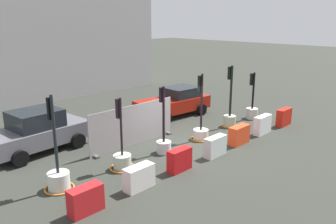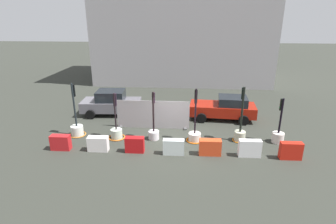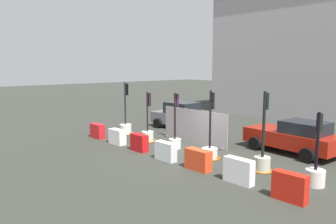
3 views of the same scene
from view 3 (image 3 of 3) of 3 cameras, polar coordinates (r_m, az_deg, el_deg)
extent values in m
plane|color=#2F312A|center=(15.52, 3.56, -7.37)|extent=(120.00, 120.00, 0.00)
cylinder|color=silver|center=(20.12, -7.41, -2.98)|extent=(0.71, 0.71, 0.59)
cylinder|color=black|center=(19.88, -7.49, 1.52)|extent=(0.10, 0.10, 2.59)
cube|color=black|center=(19.88, -7.24, 3.94)|extent=(0.16, 0.16, 0.70)
sphere|color=red|center=(19.92, -7.04, 4.63)|extent=(0.10, 0.10, 0.10)
sphere|color=orange|center=(19.94, -7.03, 3.96)|extent=(0.10, 0.10, 0.10)
sphere|color=green|center=(19.95, -7.02, 3.29)|extent=(0.10, 0.10, 0.10)
torus|color=orange|center=(20.18, -7.40, -3.71)|extent=(0.98, 0.98, 0.06)
cylinder|color=beige|center=(18.07, -3.60, -4.26)|extent=(0.67, 0.67, 0.55)
cylinder|color=black|center=(17.83, -3.63, 0.01)|extent=(0.08, 0.08, 2.17)
cube|color=black|center=(17.82, -3.35, 2.18)|extent=(0.18, 0.16, 0.72)
sphere|color=red|center=(17.85, -3.11, 2.97)|extent=(0.11, 0.11, 0.11)
sphere|color=orange|center=(17.87, -3.11, 2.20)|extent=(0.11, 0.11, 0.11)
sphere|color=green|center=(17.90, -3.10, 1.44)|extent=(0.11, 0.11, 0.11)
torus|color=orange|center=(18.12, -3.59, -4.99)|extent=(0.97, 0.97, 0.07)
cylinder|color=silver|center=(16.48, 1.21, -5.55)|extent=(0.61, 0.61, 0.49)
cylinder|color=black|center=(16.20, 1.22, -0.71)|extent=(0.10, 0.10, 2.32)
cube|color=black|center=(16.18, 1.55, 2.14)|extent=(0.16, 0.14, 0.60)
sphere|color=red|center=(16.22, 1.77, 2.87)|extent=(0.10, 0.10, 0.10)
sphere|color=orange|center=(16.24, 1.77, 2.16)|extent=(0.10, 0.10, 0.10)
sphere|color=green|center=(16.26, 1.77, 1.46)|extent=(0.10, 0.10, 0.10)
cylinder|color=beige|center=(14.87, 7.28, -7.17)|extent=(0.70, 0.70, 0.47)
cylinder|color=black|center=(14.54, 7.39, -1.33)|extent=(0.09, 0.09, 2.59)
cube|color=black|center=(14.52, 7.75, 1.95)|extent=(0.16, 0.15, 0.74)
sphere|color=red|center=(14.56, 7.99, 2.93)|extent=(0.10, 0.10, 0.10)
sphere|color=orange|center=(14.59, 7.97, 1.97)|extent=(0.10, 0.10, 0.10)
sphere|color=green|center=(14.61, 7.95, 1.01)|extent=(0.10, 0.10, 0.10)
torus|color=orange|center=(14.92, 7.26, -7.92)|extent=(0.94, 0.94, 0.06)
cylinder|color=#B8B99F|center=(13.54, 16.11, -8.72)|extent=(0.62, 0.62, 0.58)
cylinder|color=black|center=(13.18, 16.38, -2.13)|extent=(0.12, 0.12, 2.58)
cube|color=black|center=(13.17, 16.78, 1.83)|extent=(0.18, 0.14, 0.65)
sphere|color=red|center=(13.22, 16.97, 2.78)|extent=(0.11, 0.11, 0.11)
sphere|color=orange|center=(13.24, 16.94, 1.86)|extent=(0.11, 0.11, 0.11)
sphere|color=green|center=(13.26, 16.90, 0.93)|extent=(0.11, 0.11, 0.11)
torus|color=orange|center=(13.62, 16.07, -9.76)|extent=(0.79, 0.79, 0.06)
cylinder|color=silver|center=(12.60, 24.30, -10.42)|extent=(0.65, 0.65, 0.58)
cylinder|color=black|center=(12.26, 24.65, -4.66)|extent=(0.11, 0.11, 2.01)
cube|color=black|center=(12.27, 24.94, -1.73)|extent=(0.18, 0.18, 0.65)
sphere|color=red|center=(12.33, 25.08, -0.68)|extent=(0.10, 0.10, 0.10)
sphere|color=orange|center=(12.36, 25.02, -1.67)|extent=(0.10, 0.10, 0.10)
sphere|color=green|center=(12.39, 24.96, -2.66)|extent=(0.10, 0.10, 0.10)
cube|color=red|center=(19.26, -12.20, -3.25)|extent=(1.02, 0.45, 0.81)
cube|color=white|center=(17.58, -8.86, -4.28)|extent=(1.07, 0.46, 0.79)
cube|color=red|center=(16.01, -5.03, -5.36)|extent=(0.98, 0.41, 0.83)
cube|color=silver|center=(14.42, -0.42, -6.87)|extent=(1.09, 0.39, 0.82)
cube|color=red|center=(13.20, 5.29, -8.30)|extent=(1.12, 0.46, 0.83)
cube|color=white|center=(11.98, 12.25, -10.00)|extent=(1.13, 0.38, 0.90)
cube|color=red|center=(10.92, 20.50, -12.17)|extent=(1.07, 0.39, 0.89)
cube|color=slate|center=(21.60, 2.46, -1.12)|extent=(4.28, 2.17, 0.72)
cube|color=black|center=(21.50, 2.46, 0.78)|extent=(2.02, 1.78, 0.72)
cylinder|color=black|center=(21.84, -1.80, -1.97)|extent=(0.66, 0.33, 0.64)
cylinder|color=black|center=(23.23, 1.72, -1.36)|extent=(0.66, 0.33, 0.64)
cylinder|color=black|center=(20.09, 3.30, -2.86)|extent=(0.66, 0.33, 0.64)
cylinder|color=black|center=(21.60, 6.76, -2.13)|extent=(0.66, 0.33, 0.64)
cube|color=#9D1A0D|center=(16.70, 20.77, -4.37)|extent=(4.50, 2.13, 0.71)
cube|color=black|center=(16.25, 22.84, -2.52)|extent=(1.99, 1.73, 0.56)
cylinder|color=black|center=(16.75, 14.98, -5.34)|extent=(0.66, 0.33, 0.65)
cylinder|color=black|center=(18.29, 18.70, -4.37)|extent=(0.66, 0.33, 0.65)
cylinder|color=black|center=(15.30, 23.12, -6.99)|extent=(0.66, 0.33, 0.65)
cylinder|color=black|center=(16.97, 26.36, -5.74)|extent=(0.66, 0.33, 0.65)
cube|color=#9E9799|center=(17.64, 4.53, -2.49)|extent=(4.57, 0.04, 1.80)
cube|color=#4C4C4C|center=(19.26, 0.09, -4.15)|extent=(0.16, 0.50, 0.10)
cube|color=#4C4C4C|center=(16.50, 9.68, -6.35)|extent=(0.16, 0.50, 0.10)
camera|label=1|loc=(21.11, -38.49, 9.90)|focal=36.54mm
camera|label=2|loc=(10.61, -61.59, 18.24)|focal=28.78mm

